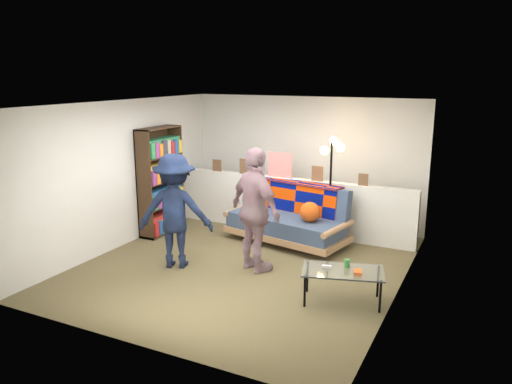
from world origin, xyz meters
TOP-DOWN VIEW (x-y plane):
  - ground at (0.00, 0.00)m, footprint 5.00×5.00m
  - room_shell at (0.00, 0.47)m, footprint 4.60×5.05m
  - half_wall_ledge at (0.00, 1.80)m, footprint 4.45×0.15m
  - ledge_decor at (-0.23, 1.78)m, footprint 2.97×0.02m
  - futon_sofa at (0.20, 1.30)m, footprint 2.20×1.34m
  - bookshelf at (-2.08, 0.79)m, footprint 0.32×0.95m
  - coffee_table at (1.67, -0.53)m, footprint 1.12×0.81m
  - floor_lamp at (0.79, 1.65)m, footprint 0.42×0.34m
  - person_left at (-0.91, -0.44)m, footprint 1.25×0.99m
  - person_right at (0.23, -0.08)m, footprint 1.14×0.90m

SIDE VIEW (x-z plane):
  - ground at x=0.00m, z-range 0.00..0.00m
  - coffee_table at x=1.67m, z-range 0.13..0.66m
  - futon_sofa at x=0.20m, z-range -0.03..0.85m
  - half_wall_ledge at x=0.00m, z-range 0.00..1.00m
  - person_left at x=-0.91m, z-range 0.00..1.69m
  - bookshelf at x=-2.08m, z-range -0.06..1.84m
  - person_right at x=0.23m, z-range 0.00..1.81m
  - ledge_decor at x=-0.23m, z-range 0.95..1.40m
  - floor_lamp at x=0.79m, z-range 0.37..2.16m
  - room_shell at x=0.00m, z-range 0.45..2.90m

